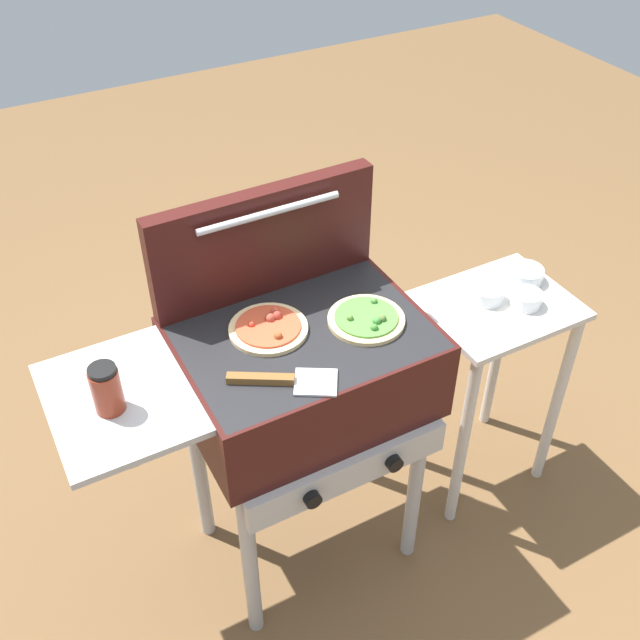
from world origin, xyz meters
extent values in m
plane|color=brown|center=(0.00, 0.00, 0.00)|extent=(8.00, 8.00, 0.00)
cube|color=#38110F|center=(0.00, 0.00, 0.78)|extent=(0.64, 0.48, 0.24)
cube|color=black|center=(0.00, 0.00, 0.90)|extent=(0.61, 0.46, 0.01)
cube|color=#ACACAC|center=(-0.48, 0.00, 0.89)|extent=(0.32, 0.41, 0.02)
cube|color=#ACACAC|center=(-0.48, 0.00, 0.78)|extent=(0.02, 0.02, 0.24)
cube|color=#ACACAC|center=(0.00, -0.25, 0.61)|extent=(0.58, 0.02, 0.10)
cylinder|color=black|center=(-0.12, -0.28, 0.61)|extent=(0.04, 0.02, 0.04)
cylinder|color=black|center=(0.12, -0.28, 0.61)|extent=(0.04, 0.02, 0.04)
cylinder|color=#ACACAC|center=(-0.27, -0.19, 0.33)|extent=(0.04, 0.04, 0.66)
cylinder|color=#ACACAC|center=(0.27, -0.19, 0.33)|extent=(0.04, 0.04, 0.66)
cylinder|color=#ACACAC|center=(-0.27, 0.19, 0.33)|extent=(0.04, 0.04, 0.66)
cylinder|color=#ACACAC|center=(0.27, 0.19, 0.33)|extent=(0.04, 0.04, 0.66)
cube|color=#38110F|center=(0.00, 0.21, 1.05)|extent=(0.63, 0.06, 0.30)
cylinder|color=#B7B7BC|center=(0.00, 0.17, 1.16)|extent=(0.38, 0.02, 0.02)
cylinder|color=#E0C17F|center=(0.16, -0.04, 0.91)|extent=(0.20, 0.20, 0.01)
cylinder|color=#4C8C38|center=(0.16, -0.04, 0.92)|extent=(0.16, 0.16, 0.01)
sphere|color=#408439|center=(0.17, -0.07, 0.92)|extent=(0.02, 0.02, 0.02)
sphere|color=#556A33|center=(0.19, -0.07, 0.92)|extent=(0.02, 0.02, 0.02)
sphere|color=#3E7B32|center=(0.15, -0.09, 0.92)|extent=(0.02, 0.02, 0.02)
sphere|color=#4F873E|center=(0.21, 0.00, 0.92)|extent=(0.02, 0.02, 0.02)
sphere|color=#507530|center=(0.12, -0.03, 0.92)|extent=(0.02, 0.02, 0.02)
cylinder|color=beige|center=(-0.07, 0.05, 0.91)|extent=(0.20, 0.20, 0.01)
cylinder|color=#D14C2D|center=(-0.07, 0.05, 0.92)|extent=(0.17, 0.17, 0.01)
sphere|color=#EA442C|center=(-0.11, 0.07, 0.92)|extent=(0.02, 0.02, 0.02)
sphere|color=#A43A2B|center=(-0.04, 0.07, 0.92)|extent=(0.03, 0.03, 0.03)
sphere|color=#9F4532|center=(-0.06, 0.07, 0.92)|extent=(0.03, 0.03, 0.03)
sphere|color=#9D4C24|center=(-0.07, -0.01, 0.92)|extent=(0.02, 0.02, 0.02)
sphere|color=#D84B33|center=(-0.04, 0.08, 0.92)|extent=(0.02, 0.02, 0.02)
cylinder|color=maroon|center=(-0.50, -0.03, 0.96)|extent=(0.07, 0.07, 0.11)
cylinder|color=black|center=(-0.50, -0.03, 1.02)|extent=(0.06, 0.06, 0.01)
cube|color=#B7BABF|center=(-0.06, -0.18, 0.90)|extent=(0.13, 0.13, 0.01)
cube|color=brown|center=(-0.17, -0.11, 0.91)|extent=(0.15, 0.10, 0.02)
cube|color=beige|center=(0.66, 0.00, 0.74)|extent=(0.44, 0.36, 0.02)
cylinder|color=beige|center=(0.47, -0.15, 0.36)|extent=(0.04, 0.04, 0.73)
cylinder|color=beige|center=(0.85, -0.15, 0.36)|extent=(0.04, 0.04, 0.73)
cylinder|color=beige|center=(0.47, 0.15, 0.36)|extent=(0.04, 0.04, 0.73)
cylinder|color=beige|center=(0.85, 0.15, 0.36)|extent=(0.04, 0.04, 0.73)
cylinder|color=silver|center=(0.72, -0.04, 0.77)|extent=(0.09, 0.09, 0.04)
cylinder|color=#4C7533|center=(0.72, -0.04, 0.76)|extent=(0.07, 0.07, 0.02)
cylinder|color=silver|center=(0.80, 0.05, 0.77)|extent=(0.11, 0.11, 0.04)
cylinder|color=#996B47|center=(0.80, 0.05, 0.76)|extent=(0.09, 0.09, 0.02)
cylinder|color=silver|center=(0.64, 0.03, 0.77)|extent=(0.10, 0.10, 0.04)
cylinder|color=beige|center=(0.64, 0.03, 0.76)|extent=(0.08, 0.08, 0.02)
camera|label=1|loc=(-0.65, -1.29, 2.13)|focal=42.06mm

